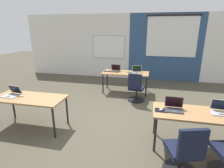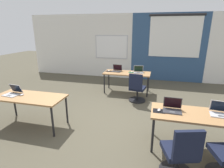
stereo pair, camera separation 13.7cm
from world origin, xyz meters
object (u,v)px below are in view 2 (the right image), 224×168
(chair_near_right_inner, at_px, (180,156))
(laptop_far_right, at_px, (138,71))
(desk_near_right, at_px, (197,117))
(mouse_near_right_inner, at_px, (159,110))
(laptop_near_right_inner, at_px, (172,108))
(mouse_far_right, at_px, (132,72))
(mouse_near_left_end, at_px, (22,95))
(laptop_near_right_end, at_px, (220,112))
(laptop_near_left_end, at_px, (13,93))
(desk_near_left, at_px, (30,99))
(chair_far_right, at_px, (137,90))
(laptop_far_left, at_px, (117,70))
(mouse_far_left, at_px, (109,71))
(desk_far_center, at_px, (127,74))

(chair_near_right_inner, distance_m, laptop_far_right, 3.84)
(desk_near_right, height_order, mouse_near_right_inner, mouse_near_right_inner)
(laptop_near_right_inner, relative_size, mouse_far_right, 3.35)
(desk_near_right, xyz_separation_m, mouse_near_left_end, (-3.70, 0.01, 0.08))
(laptop_near_right_end, relative_size, laptop_near_left_end, 1.00)
(desk_near_left, xyz_separation_m, chair_near_right_inner, (3.17, -0.80, -0.28))
(chair_far_right, height_order, mouse_near_left_end, chair_far_right)
(laptop_near_right_end, height_order, laptop_near_left_end, laptop_near_right_end)
(laptop_far_left, relative_size, mouse_far_right, 3.46)
(desk_near_right, relative_size, laptop_far_right, 4.38)
(laptop_near_right_inner, height_order, chair_far_right, laptop_near_right_inner)
(desk_near_right, height_order, chair_far_right, chair_far_right)
(laptop_near_right_inner, bearing_deg, chair_near_right_inner, -81.78)
(mouse_far_left, bearing_deg, desk_near_left, -111.02)
(laptop_far_left, relative_size, laptop_near_right_end, 0.97)
(mouse_near_right_inner, distance_m, chair_near_right_inner, 0.90)
(laptop_near_right_end, relative_size, chair_near_right_inner, 0.39)
(chair_far_right, bearing_deg, mouse_far_left, -26.79)
(mouse_far_left, relative_size, laptop_near_right_end, 0.29)
(mouse_near_right_inner, distance_m, chair_far_right, 2.19)
(mouse_near_left_end, bearing_deg, laptop_near_right_end, 1.03)
(mouse_near_left_end, bearing_deg, mouse_far_right, 53.40)
(desk_far_center, relative_size, mouse_far_right, 15.84)
(chair_near_right_inner, bearing_deg, laptop_near_right_end, -146.14)
(mouse_far_left, xyz_separation_m, mouse_near_left_end, (-1.29, -2.82, -0.00))
(laptop_near_right_end, height_order, mouse_near_left_end, laptop_near_right_end)
(mouse_far_left, bearing_deg, mouse_near_left_end, -114.48)
(laptop_near_right_inner, xyz_separation_m, mouse_near_right_inner, (-0.23, -0.08, -0.03))
(mouse_far_right, bearing_deg, mouse_near_right_inner, -72.24)
(chair_near_right_inner, bearing_deg, mouse_far_left, -76.94)
(desk_far_center, distance_m, chair_near_right_inner, 3.88)
(desk_near_left, height_order, laptop_near_right_end, laptop_near_right_end)
(laptop_far_left, relative_size, chair_near_right_inner, 0.38)
(desk_far_center, bearing_deg, mouse_near_left_end, -124.89)
(chair_far_right, bearing_deg, mouse_far_right, -61.67)
(chair_near_right_inner, relative_size, mouse_far_right, 9.11)
(mouse_far_right, xyz_separation_m, mouse_near_left_end, (-2.11, -2.84, -0.00))
(desk_near_left, bearing_deg, chair_far_right, 42.54)
(mouse_far_right, bearing_deg, mouse_near_left_end, -126.60)
(laptop_near_right_end, bearing_deg, desk_near_left, -172.45)
(laptop_far_left, bearing_deg, laptop_far_right, 3.72)
(mouse_near_left_end, bearing_deg, laptop_far_right, 50.89)
(laptop_near_left_end, bearing_deg, chair_far_right, 43.24)
(laptop_near_right_inner, relative_size, laptop_near_left_end, 0.94)
(desk_near_right, height_order, mouse_far_left, mouse_far_left)
(desk_far_center, bearing_deg, desk_near_left, -122.01)
(desk_near_left, bearing_deg, chair_near_right_inner, -14.11)
(mouse_far_left, relative_size, chair_far_right, 0.11)
(desk_far_center, distance_m, laptop_near_right_end, 3.46)
(laptop_far_left, xyz_separation_m, mouse_far_right, (0.55, -0.03, -0.03))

